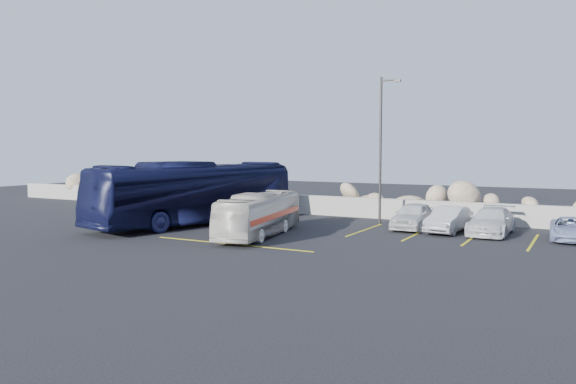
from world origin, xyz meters
The scene contains 11 objects.
ground centered at (0.00, 0.00, 0.00)m, with size 90.00×90.00×0.00m, color black.
seawall centered at (0.00, 12.00, 0.60)m, with size 60.00×0.40×1.20m, color gray.
riprap_pile centered at (0.00, 13.20, 1.30)m, with size 54.00×2.80×2.60m, color #937C60, non-canonical shape.
parking_lines centered at (4.64, 5.57, 0.01)m, with size 18.16×9.36×0.01m.
lamppost centered at (2.56, 9.50, 4.30)m, with size 1.14×0.18×8.00m.
vintage_bus centered at (-1.13, 2.80, 1.02)m, with size 1.72×7.35×2.05m, color beige.
tour_coach centered at (-6.41, 4.65, 1.73)m, with size 2.90×12.41×3.46m, color black.
car_a centered at (4.65, 8.54, 0.69)m, with size 1.62×4.03×1.37m, color silver.
car_b centered at (6.53, 8.21, 0.63)m, with size 1.34×3.84×1.26m, color #ABABB0.
car_c centered at (8.49, 8.50, 0.64)m, with size 1.80×4.42×1.28m, color silver.
car_d centered at (11.93, 8.34, 0.52)m, with size 1.71×3.72×1.03m, color #8291B8.
Camera 1 is at (12.67, -19.80, 4.10)m, focal length 35.00 mm.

